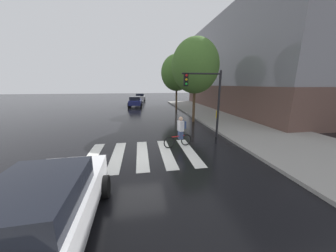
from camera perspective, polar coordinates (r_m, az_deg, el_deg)
name	(u,v)px	position (r m, az deg, el deg)	size (l,w,h in m)	color
ground_plane	(139,155)	(8.69, -9.73, -9.38)	(120.00, 120.00, 0.00)	black
sidewalk	(293,143)	(12.19, 36.26, -4.73)	(6.50, 50.00, 0.15)	gray
crosswalk_stripes	(142,154)	(8.68, -8.57, -9.30)	(5.35, 3.73, 0.01)	silver
sedan_near	(41,213)	(4.71, -36.63, -22.33)	(2.26, 4.65, 1.59)	silver
sedan_mid	(135,101)	(27.43, -10.92, 8.13)	(2.21, 4.51, 1.54)	navy
sedan_far	(140,97)	(36.74, -9.30, 9.57)	(2.22, 4.51, 1.54)	#B7B7BC
cyclist	(180,132)	(9.38, 4.07, -1.99)	(1.67, 0.49, 1.69)	black
traffic_light_near	(207,93)	(10.89, 12.80, 10.68)	(2.47, 0.28, 4.20)	black
fire_hydrant	(217,114)	(17.39, 16.08, 3.80)	(0.33, 0.22, 0.78)	gold
street_tree_near	(195,66)	(15.85, 9.08, 19.17)	(4.09, 4.09, 7.28)	#4C3823
street_tree_mid	(177,73)	(23.03, 2.91, 17.33)	(4.00, 4.00, 7.12)	#4C3823
corner_building	(271,66)	(28.00, 31.21, 16.90)	(15.54, 23.84, 11.74)	brown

